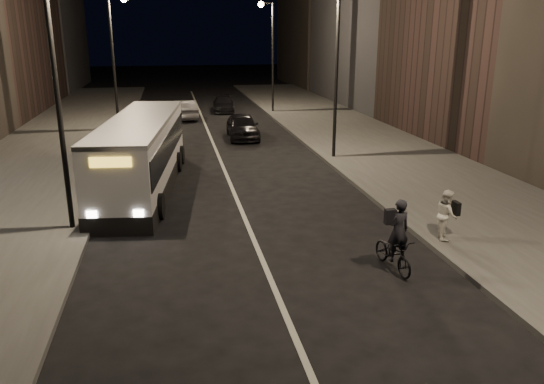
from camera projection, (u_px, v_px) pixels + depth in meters
name	position (u px, v px, depth m)	size (l,w,h in m)	color
ground	(266.00, 270.00, 14.28)	(180.00, 180.00, 0.00)	black
sidewalk_right	(373.00, 147.00, 28.95)	(7.00, 70.00, 0.16)	#3E3E3B
sidewalk_left	(44.00, 161.00, 25.88)	(7.00, 70.00, 0.16)	#3E3E3B
streetlight_right_mid	(332.00, 49.00, 24.96)	(1.20, 0.44, 8.12)	black
streetlight_right_far	(269.00, 42.00, 39.99)	(1.20, 0.44, 8.12)	black
streetlight_left_near	(63.00, 60.00, 15.52)	(1.20, 0.44, 8.12)	black
streetlight_left_far	(116.00, 45.00, 32.42)	(1.20, 0.44, 8.12)	black
city_bus	(142.00, 151.00, 21.22)	(3.51, 10.85, 2.88)	silver
cyclist_on_bicycle	(395.00, 247.00, 14.08)	(0.85, 1.84, 2.05)	black
pedestrian_woman	(447.00, 214.00, 15.81)	(0.74, 0.58, 1.52)	beige
car_near	(242.00, 126.00, 31.52)	(1.74, 4.33, 1.47)	black
car_mid	(184.00, 110.00, 38.48)	(1.46, 4.19, 1.38)	#404043
car_far	(223.00, 104.00, 42.16)	(1.65, 4.05, 1.17)	black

